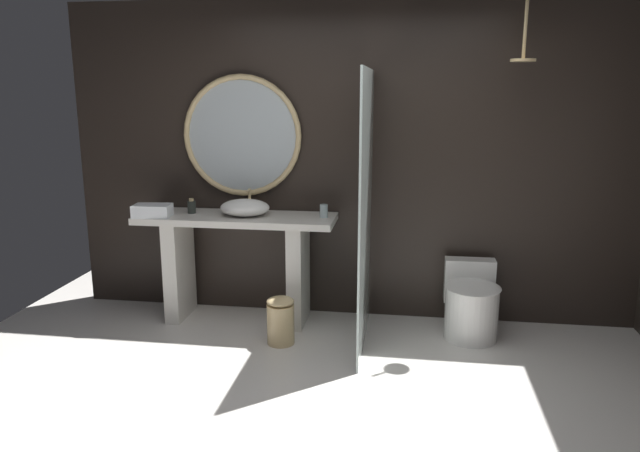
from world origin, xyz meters
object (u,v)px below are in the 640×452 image
vessel_sink (245,208)px  folded_hand_towel (152,211)px  toilet (471,304)px  soap_dispenser (192,207)px  round_wall_mirror (242,136)px  waste_bin (281,320)px  tumbler_cup (324,211)px  rain_shower_head (524,52)px

vessel_sink → folded_hand_towel: bearing=-168.4°
toilet → soap_dispenser: bearing=177.6°
vessel_sink → round_wall_mirror: size_ratio=0.40×
waste_bin → vessel_sink: bearing=131.1°
tumbler_cup → soap_dispenser: bearing=180.0°
waste_bin → folded_hand_towel: folded_hand_towel is taller
toilet → folded_hand_towel: folded_hand_towel is taller
tumbler_cup → soap_dispenser: (-1.10, 0.00, 0.00)m
tumbler_cup → toilet: (1.18, -0.10, -0.69)m
tumbler_cup → folded_hand_towel: (-1.36, -0.18, -0.00)m
soap_dispenser → toilet: soap_dispenser is taller
folded_hand_towel → tumbler_cup: bearing=7.7°
round_wall_mirror → folded_hand_towel: round_wall_mirror is taller
soap_dispenser → rain_shower_head: size_ratio=0.30×
waste_bin → rain_shower_head: bearing=12.5°
vessel_sink → toilet: size_ratio=0.69×
waste_bin → folded_hand_towel: 1.37m
round_wall_mirror → vessel_sink: bearing=-72.3°
vessel_sink → round_wall_mirror: (-0.08, 0.24, 0.55)m
round_wall_mirror → toilet: round_wall_mirror is taller
tumbler_cup → toilet: size_ratio=0.18×
tumbler_cup → toilet: 1.37m
vessel_sink → waste_bin: (0.38, -0.43, -0.78)m
tumbler_cup → toilet: tumbler_cup is taller
rain_shower_head → folded_hand_towel: bearing=-178.1°
rain_shower_head → toilet: bearing=-178.6°
vessel_sink → tumbler_cup: (0.64, 0.03, -0.02)m
toilet → folded_hand_towel: (-2.54, -0.09, 0.69)m
tumbler_cup → folded_hand_towel: 1.38m
folded_hand_towel → toilet: bearing=2.0°
soap_dispenser → round_wall_mirror: size_ratio=0.12×
tumbler_cup → round_wall_mirror: 0.94m
round_wall_mirror → waste_bin: bearing=-56.1°
round_wall_mirror → waste_bin: (0.45, -0.67, -1.33)m
round_wall_mirror → folded_hand_towel: (-0.65, -0.39, -0.57)m
toilet → vessel_sink: bearing=178.1°
rain_shower_head → waste_bin: rain_shower_head is taller
vessel_sink → folded_hand_towel: 0.74m
soap_dispenser → round_wall_mirror: (0.39, 0.21, 0.57)m
tumbler_cup → rain_shower_head: rain_shower_head is taller
soap_dispenser → waste_bin: soap_dispenser is taller
tumbler_cup → soap_dispenser: 1.10m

